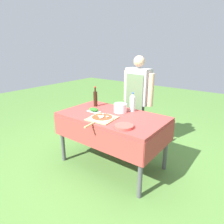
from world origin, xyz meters
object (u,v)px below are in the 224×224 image
Objects in this scene: pizza_on_peel at (102,118)px; mixing_tub at (120,108)px; plate_stack at (124,126)px; prep_table at (112,122)px; person_cook at (138,95)px; water_bottle at (132,103)px; oil_bottle at (95,98)px; herb_container at (94,110)px.

pizza_on_peel is 2.93× the size of mixing_tub.
plate_stack is at bearing -50.76° from mixing_tub.
prep_table is 6.50× the size of plate_stack.
person_cook reaches higher than plate_stack.
mixing_tub is at bearing -131.17° from water_bottle.
oil_bottle is at bearing 158.91° from prep_table.
person_cook is at bearing 52.50° from oil_bottle.
oil_bottle is (-0.45, 0.39, 0.11)m from pizza_on_peel.
mixing_tub reaches higher than plate_stack.
prep_table is 7.98× the size of mixing_tub.
water_bottle reaches higher than plate_stack.
oil_bottle is 1.38× the size of plate_stack.
herb_container is at bearing -53.90° from oil_bottle.
water_bottle reaches higher than prep_table.
oil_bottle reaches higher than prep_table.
water_bottle is (0.14, 0.51, 0.11)m from pizza_on_peel.
plate_stack is (0.36, -0.44, -0.05)m from mixing_tub.
pizza_on_peel is 2.89× the size of herb_container.
pizza_on_peel is 2.39× the size of plate_stack.
oil_bottle reaches higher than plate_stack.
herb_container reaches higher than pizza_on_peel.
prep_table is 0.47m from plate_stack.
pizza_on_peel reaches higher than plate_stack.
person_cook is 6.83× the size of plate_stack.
pizza_on_peel is at bearing -40.79° from oil_bottle.
prep_table is at bearing 99.86° from person_cook.
oil_bottle is (-0.42, -0.55, -0.00)m from person_cook.
herb_container is (-0.43, -0.34, -0.10)m from water_bottle.
plate_stack is (0.24, -0.57, -0.11)m from water_bottle.
water_bottle is 1.23× the size of plate_stack.
oil_bottle is 1.67× the size of herb_container.
plate_stack is (0.41, -0.99, -0.11)m from person_cook.
water_bottle is 0.63m from plate_stack.
water_bottle is at bearing 118.18° from person_cook.
person_cook is 8.38× the size of mixing_tub.
herb_container reaches higher than plate_stack.
prep_table is at bearing 144.15° from plate_stack.
plate_stack is (0.83, -0.44, -0.11)m from oil_bottle.
plate_stack reaches higher than prep_table.
water_bottle reaches higher than pizza_on_peel.
herb_container is (-0.30, -0.04, 0.12)m from prep_table.
mixing_tub is (0.02, 0.17, 0.16)m from prep_table.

